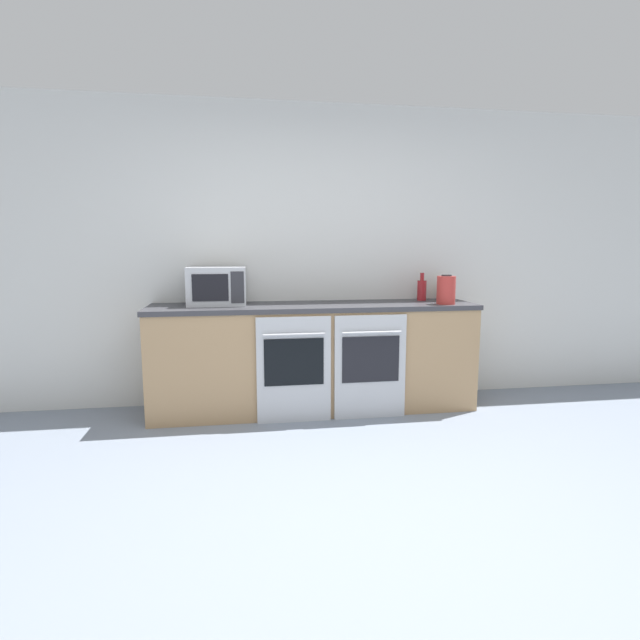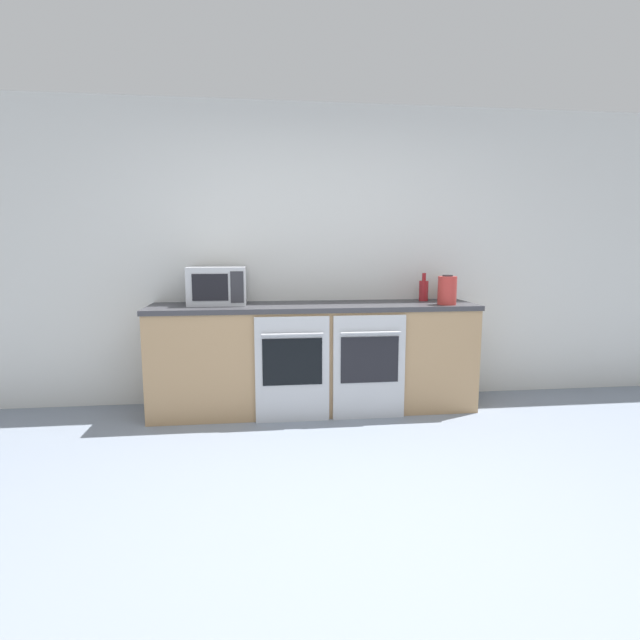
% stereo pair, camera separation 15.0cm
% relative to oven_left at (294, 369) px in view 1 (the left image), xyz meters
% --- Properties ---
extents(ground_plane, '(16.00, 16.00, 0.00)m').
position_rel_oven_left_xyz_m(ground_plane, '(0.21, -1.64, -0.43)').
color(ground_plane, gray).
extents(wall_back, '(10.00, 0.06, 2.60)m').
position_rel_oven_left_xyz_m(wall_back, '(0.21, 0.64, 0.87)').
color(wall_back, silver).
rests_on(wall_back, ground_plane).
extents(counter_back, '(2.72, 0.62, 0.90)m').
position_rel_oven_left_xyz_m(counter_back, '(0.21, 0.31, 0.02)').
color(counter_back, tan).
rests_on(counter_back, ground_plane).
extents(oven_left, '(0.58, 0.06, 0.84)m').
position_rel_oven_left_xyz_m(oven_left, '(0.00, 0.00, 0.00)').
color(oven_left, '#B7BABF').
rests_on(oven_left, ground_plane).
extents(oven_right, '(0.58, 0.06, 0.84)m').
position_rel_oven_left_xyz_m(oven_right, '(0.61, 0.00, 0.00)').
color(oven_right, '#B7BABF').
rests_on(oven_right, ground_plane).
extents(microwave, '(0.47, 0.38, 0.31)m').
position_rel_oven_left_xyz_m(microwave, '(-0.59, 0.40, 0.63)').
color(microwave, '#B7BABF').
rests_on(microwave, counter_back).
extents(bottle_red, '(0.08, 0.08, 0.25)m').
position_rel_oven_left_xyz_m(bottle_red, '(1.20, 0.46, 0.57)').
color(bottle_red, maroon).
rests_on(bottle_red, counter_back).
extents(bottle_amber, '(0.08, 0.08, 0.21)m').
position_rel_oven_left_xyz_m(bottle_amber, '(1.40, 0.50, 0.55)').
color(bottle_amber, '#8C5114').
rests_on(bottle_amber, counter_back).
extents(kettle, '(0.15, 0.15, 0.25)m').
position_rel_oven_left_xyz_m(kettle, '(1.30, 0.15, 0.59)').
color(kettle, '#B2332D').
rests_on(kettle, counter_back).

